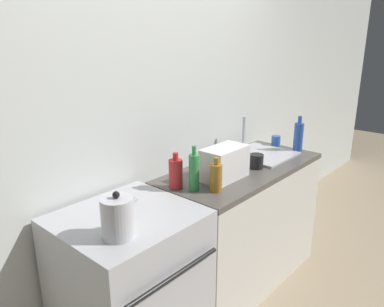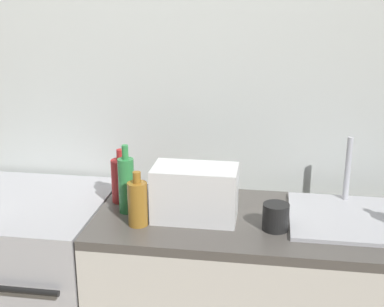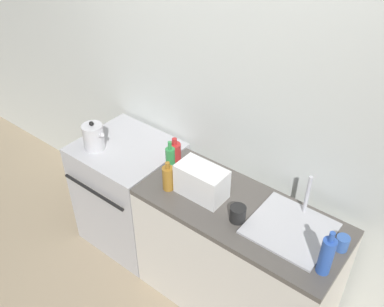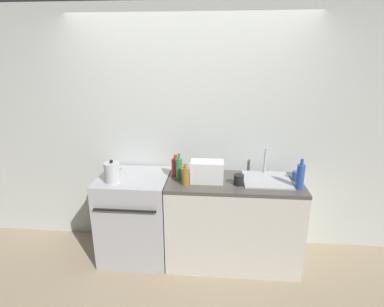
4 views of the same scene
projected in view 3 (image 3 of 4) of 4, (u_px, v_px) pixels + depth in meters
The scene contains 13 objects.
ground_plane at pixel (158, 291), 3.22m from camera, with size 12.00×12.00×0.00m, color tan.
wall_back at pixel (218, 105), 2.88m from camera, with size 8.00×0.05×2.60m.
stove at pixel (130, 192), 3.41m from camera, with size 0.71×0.68×0.92m.
counter_block at pixel (236, 258), 2.89m from camera, with size 1.33×0.59×0.92m.
kettle at pixel (94, 137), 3.08m from camera, with size 0.19×0.15×0.23m.
toaster at pixel (202, 181), 2.67m from camera, with size 0.32×0.18×0.21m.
sink_tray at pixel (291, 227), 2.48m from camera, with size 0.46×0.43×0.28m.
bottle_red at pixel (175, 154), 2.91m from camera, with size 0.08×0.08×0.22m.
bottle_blue at pixel (326, 256), 2.18m from camera, with size 0.07×0.07×0.29m.
bottle_amber at pixel (167, 178), 2.72m from camera, with size 0.07×0.07×0.21m.
bottle_green at pixel (170, 162), 2.81m from camera, with size 0.06×0.06×0.28m.
cup_black at pixel (238, 214), 2.52m from camera, with size 0.10×0.10×0.10m.
cup_blue at pixel (342, 243), 2.34m from camera, with size 0.07×0.07×0.09m.
Camera 3 is at (1.41, -1.38, 2.76)m, focal length 40.00 mm.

